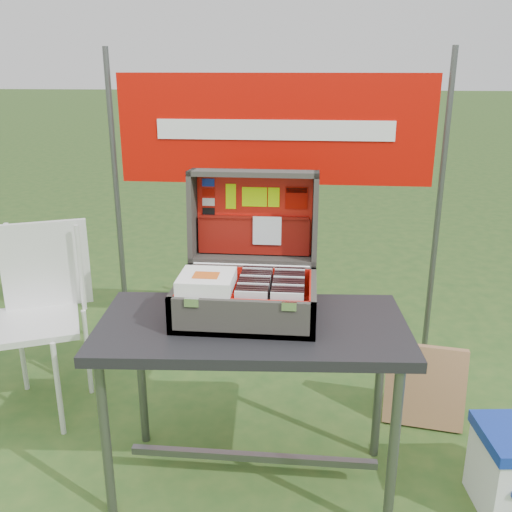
# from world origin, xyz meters

# --- Properties ---
(ground) EXTENTS (80.00, 80.00, 0.00)m
(ground) POSITION_xyz_m (0.00, 0.00, 0.00)
(ground) COLOR #2A4F1D
(ground) RESTS_ON ground
(table) EXTENTS (1.17, 0.64, 0.71)m
(table) POSITION_xyz_m (-0.01, 0.06, 0.35)
(table) COLOR black
(table) RESTS_ON ground
(table_top) EXTENTS (1.17, 0.64, 0.04)m
(table_top) POSITION_xyz_m (-0.01, 0.06, 0.69)
(table_top) COLOR black
(table_top) RESTS_ON ground
(table_leg_fl) EXTENTS (0.04, 0.04, 0.67)m
(table_leg_fl) POSITION_xyz_m (-0.52, -0.16, 0.33)
(table_leg_fl) COLOR #59595B
(table_leg_fl) RESTS_ON ground
(table_leg_fr) EXTENTS (0.04, 0.04, 0.67)m
(table_leg_fr) POSITION_xyz_m (0.50, -0.16, 0.33)
(table_leg_fr) COLOR #59595B
(table_leg_fr) RESTS_ON ground
(table_leg_bl) EXTENTS (0.04, 0.04, 0.67)m
(table_leg_bl) POSITION_xyz_m (-0.52, 0.29, 0.33)
(table_leg_bl) COLOR #59595B
(table_leg_bl) RESTS_ON ground
(table_leg_br) EXTENTS (0.04, 0.04, 0.67)m
(table_leg_br) POSITION_xyz_m (0.50, 0.29, 0.33)
(table_leg_br) COLOR #59595B
(table_leg_br) RESTS_ON ground
(table_brace) EXTENTS (0.99, 0.03, 0.03)m
(table_brace) POSITION_xyz_m (-0.01, 0.06, 0.12)
(table_brace) COLOR #59595B
(table_brace) RESTS_ON ground
(suitcase) EXTENTS (0.52, 0.53, 0.50)m
(suitcase) POSITION_xyz_m (-0.04, 0.18, 0.96)
(suitcase) COLOR #454139
(suitcase) RESTS_ON table
(suitcase_base_bottom) EXTENTS (0.52, 0.37, 0.02)m
(suitcase_base_bottom) POSITION_xyz_m (-0.04, 0.12, 0.72)
(suitcase_base_bottom) COLOR #454139
(suitcase_base_bottom) RESTS_ON table_top
(suitcase_base_wall_front) EXTENTS (0.52, 0.02, 0.14)m
(suitcase_base_wall_front) POSITION_xyz_m (-0.04, -0.06, 0.78)
(suitcase_base_wall_front) COLOR #454139
(suitcase_base_wall_front) RESTS_ON table_top
(suitcase_base_wall_back) EXTENTS (0.52, 0.02, 0.14)m
(suitcase_base_wall_back) POSITION_xyz_m (-0.04, 0.29, 0.78)
(suitcase_base_wall_back) COLOR #454139
(suitcase_base_wall_back) RESTS_ON table_top
(suitcase_base_wall_left) EXTENTS (0.02, 0.37, 0.14)m
(suitcase_base_wall_left) POSITION_xyz_m (-0.28, 0.12, 0.78)
(suitcase_base_wall_left) COLOR #454139
(suitcase_base_wall_left) RESTS_ON table_top
(suitcase_base_wall_right) EXTENTS (0.02, 0.37, 0.14)m
(suitcase_base_wall_right) POSITION_xyz_m (0.21, 0.12, 0.78)
(suitcase_base_wall_right) COLOR #454139
(suitcase_base_wall_right) RESTS_ON table_top
(suitcase_liner_floor) EXTENTS (0.48, 0.33, 0.01)m
(suitcase_liner_floor) POSITION_xyz_m (-0.04, 0.12, 0.73)
(suitcase_liner_floor) COLOR red
(suitcase_liner_floor) RESTS_ON suitcase_base_bottom
(suitcase_latch_left) EXTENTS (0.05, 0.01, 0.03)m
(suitcase_latch_left) POSITION_xyz_m (-0.20, -0.07, 0.84)
(suitcase_latch_left) COLOR silver
(suitcase_latch_left) RESTS_ON suitcase_base_wall_front
(suitcase_latch_right) EXTENTS (0.05, 0.01, 0.03)m
(suitcase_latch_right) POSITION_xyz_m (0.13, -0.07, 0.84)
(suitcase_latch_right) COLOR silver
(suitcase_latch_right) RESTS_ON suitcase_base_wall_front
(suitcase_hinge) EXTENTS (0.47, 0.02, 0.02)m
(suitcase_hinge) POSITION_xyz_m (-0.04, 0.30, 0.85)
(suitcase_hinge) COLOR silver
(suitcase_hinge) RESTS_ON suitcase_base_wall_back
(suitcase_lid_back) EXTENTS (0.52, 0.05, 0.37)m
(suitcase_lid_back) POSITION_xyz_m (-0.04, 0.44, 1.02)
(suitcase_lid_back) COLOR #454139
(suitcase_lid_back) RESTS_ON suitcase_base_wall_back
(suitcase_lid_rim_far) EXTENTS (0.52, 0.14, 0.03)m
(suitcase_lid_rim_far) POSITION_xyz_m (-0.04, 0.40, 1.20)
(suitcase_lid_rim_far) COLOR #454139
(suitcase_lid_rim_far) RESTS_ON suitcase_lid_back
(suitcase_lid_rim_near) EXTENTS (0.52, 0.14, 0.03)m
(suitcase_lid_rim_near) POSITION_xyz_m (-0.04, 0.37, 0.85)
(suitcase_lid_rim_near) COLOR #454139
(suitcase_lid_rim_near) RESTS_ON suitcase_lid_back
(suitcase_lid_rim_left) EXTENTS (0.02, 0.17, 0.38)m
(suitcase_lid_rim_left) POSITION_xyz_m (-0.28, 0.38, 1.03)
(suitcase_lid_rim_left) COLOR #454139
(suitcase_lid_rim_left) RESTS_ON suitcase_lid_back
(suitcase_lid_rim_right) EXTENTS (0.02, 0.17, 0.38)m
(suitcase_lid_rim_right) POSITION_xyz_m (0.21, 0.38, 1.03)
(suitcase_lid_rim_right) COLOR #454139
(suitcase_lid_rim_right) RESTS_ON suitcase_lid_back
(suitcase_lid_liner) EXTENTS (0.47, 0.03, 0.32)m
(suitcase_lid_liner) POSITION_xyz_m (-0.04, 0.43, 1.02)
(suitcase_lid_liner) COLOR red
(suitcase_lid_liner) RESTS_ON suitcase_lid_back
(suitcase_liner_wall_front) EXTENTS (0.48, 0.01, 0.12)m
(suitcase_liner_wall_front) POSITION_xyz_m (-0.04, -0.04, 0.79)
(suitcase_liner_wall_front) COLOR red
(suitcase_liner_wall_front) RESTS_ON suitcase_base_bottom
(suitcase_liner_wall_back) EXTENTS (0.48, 0.01, 0.12)m
(suitcase_liner_wall_back) POSITION_xyz_m (-0.04, 0.28, 0.79)
(suitcase_liner_wall_back) COLOR red
(suitcase_liner_wall_back) RESTS_ON suitcase_base_bottom
(suitcase_liner_wall_left) EXTENTS (0.01, 0.33, 0.12)m
(suitcase_liner_wall_left) POSITION_xyz_m (-0.27, 0.12, 0.79)
(suitcase_liner_wall_left) COLOR red
(suitcase_liner_wall_left) RESTS_ON suitcase_base_bottom
(suitcase_liner_wall_right) EXTENTS (0.01, 0.33, 0.12)m
(suitcase_liner_wall_right) POSITION_xyz_m (0.20, 0.12, 0.79)
(suitcase_liner_wall_right) COLOR red
(suitcase_liner_wall_right) RESTS_ON suitcase_base_bottom
(suitcase_lid_pocket) EXTENTS (0.46, 0.04, 0.15)m
(suitcase_lid_pocket) POSITION_xyz_m (-0.04, 0.41, 0.94)
(suitcase_lid_pocket) COLOR maroon
(suitcase_lid_pocket) RESTS_ON suitcase_lid_liner
(suitcase_pocket_edge) EXTENTS (0.45, 0.02, 0.02)m
(suitcase_pocket_edge) POSITION_xyz_m (-0.04, 0.40, 1.02)
(suitcase_pocket_edge) COLOR maroon
(suitcase_pocket_edge) RESTS_ON suitcase_lid_pocket
(suitcase_pocket_cd) EXTENTS (0.12, 0.02, 0.12)m
(suitcase_pocket_cd) POSITION_xyz_m (0.02, 0.39, 0.97)
(suitcase_pocket_cd) COLOR silver
(suitcase_pocket_cd) RESTS_ON suitcase_lid_pocket
(lid_sticker_cc_a) EXTENTS (0.05, 0.01, 0.03)m
(lid_sticker_cc_a) POSITION_xyz_m (-0.23, 0.43, 1.15)
(lid_sticker_cc_a) COLOR #1933B2
(lid_sticker_cc_a) RESTS_ON suitcase_lid_liner
(lid_sticker_cc_b) EXTENTS (0.05, 0.01, 0.03)m
(lid_sticker_cc_b) POSITION_xyz_m (-0.23, 0.43, 1.11)
(lid_sticker_cc_b) COLOR #A90900
(lid_sticker_cc_b) RESTS_ON suitcase_lid_liner
(lid_sticker_cc_c) EXTENTS (0.05, 0.01, 0.03)m
(lid_sticker_cc_c) POSITION_xyz_m (-0.23, 0.43, 1.07)
(lid_sticker_cc_c) COLOR white
(lid_sticker_cc_c) RESTS_ON suitcase_lid_liner
(lid_sticker_cc_d) EXTENTS (0.05, 0.01, 0.03)m
(lid_sticker_cc_d) POSITION_xyz_m (-0.23, 0.43, 1.03)
(lid_sticker_cc_d) COLOR black
(lid_sticker_cc_d) RESTS_ON suitcase_lid_liner
(lid_card_neon_tall) EXTENTS (0.04, 0.01, 0.10)m
(lid_card_neon_tall) POSITION_xyz_m (-0.13, 0.43, 1.10)
(lid_card_neon_tall) COLOR #B6F200
(lid_card_neon_tall) RESTS_ON suitcase_lid_liner
(lid_card_neon_main) EXTENTS (0.10, 0.01, 0.08)m
(lid_card_neon_main) POSITION_xyz_m (-0.04, 0.43, 1.10)
(lid_card_neon_main) COLOR #B6F200
(lid_card_neon_main) RESTS_ON suitcase_lid_liner
(lid_card_neon_small) EXTENTS (0.05, 0.01, 0.08)m
(lid_card_neon_small) POSITION_xyz_m (0.04, 0.43, 1.10)
(lid_card_neon_small) COLOR #B6F200
(lid_card_neon_small) RESTS_ON suitcase_lid_liner
(lid_sticker_band) EXTENTS (0.09, 0.01, 0.09)m
(lid_sticker_band) POSITION_xyz_m (0.14, 0.43, 1.10)
(lid_sticker_band) COLOR #A90900
(lid_sticker_band) RESTS_ON suitcase_lid_liner
(lid_sticker_band_bar) EXTENTS (0.08, 0.00, 0.02)m
(lid_sticker_band_bar) POSITION_xyz_m (0.14, 0.43, 1.13)
(lid_sticker_band_bar) COLOR black
(lid_sticker_band_bar) RESTS_ON suitcase_lid_liner
(cd_left_0) EXTENTS (0.11, 0.01, 0.13)m
(cd_left_0) POSITION_xyz_m (-0.00, -0.02, 0.80)
(cd_left_0) COLOR silver
(cd_left_0) RESTS_ON suitcase_liner_floor
(cd_left_1) EXTENTS (0.11, 0.01, 0.13)m
(cd_left_1) POSITION_xyz_m (-0.00, -0.00, 0.80)
(cd_left_1) COLOR black
(cd_left_1) RESTS_ON suitcase_liner_floor
(cd_left_2) EXTENTS (0.11, 0.01, 0.13)m
(cd_left_2) POSITION_xyz_m (-0.00, 0.02, 0.80)
(cd_left_2) COLOR black
(cd_left_2) RESTS_ON suitcase_liner_floor
(cd_left_3) EXTENTS (0.11, 0.01, 0.13)m
(cd_left_3) POSITION_xyz_m (-0.00, 0.04, 0.80)
(cd_left_3) COLOR black
(cd_left_3) RESTS_ON suitcase_liner_floor
(cd_left_4) EXTENTS (0.11, 0.01, 0.13)m
(cd_left_4) POSITION_xyz_m (-0.00, 0.06, 0.80)
(cd_left_4) COLOR silver
(cd_left_4) RESTS_ON suitcase_liner_floor
(cd_left_5) EXTENTS (0.11, 0.01, 0.13)m
(cd_left_5) POSITION_xyz_m (-0.00, 0.08, 0.80)
(cd_left_5) COLOR black
(cd_left_5) RESTS_ON suitcase_liner_floor
(cd_left_6) EXTENTS (0.11, 0.01, 0.13)m
(cd_left_6) POSITION_xyz_m (-0.00, 0.10, 0.80)
(cd_left_6) COLOR black
(cd_left_6) RESTS_ON suitcase_liner_floor
(cd_left_7) EXTENTS (0.11, 0.01, 0.13)m
(cd_left_7) POSITION_xyz_m (-0.00, 0.12, 0.80)
(cd_left_7) COLOR black
(cd_left_7) RESTS_ON suitcase_liner_floor
(cd_left_8) EXTENTS (0.11, 0.01, 0.13)m
(cd_left_8) POSITION_xyz_m (-0.00, 0.14, 0.80)
(cd_left_8) COLOR silver
(cd_left_8) RESTS_ON suitcase_liner_floor
(cd_left_9) EXTENTS (0.11, 0.01, 0.13)m
(cd_left_9) POSITION_xyz_m (-0.00, 0.16, 0.80)
(cd_left_9) COLOR black
(cd_left_9) RESTS_ON suitcase_liner_floor
(cd_left_10) EXTENTS (0.11, 0.01, 0.13)m
(cd_left_10) POSITION_xyz_m (-0.00, 0.18, 0.80)
(cd_left_10) COLOR black
(cd_left_10) RESTS_ON suitcase_liner_floor
(cd_left_11) EXTENTS (0.11, 0.01, 0.13)m
(cd_left_11) POSITION_xyz_m (-0.00, 0.20, 0.80)
(cd_left_11) COLOR black
(cd_left_11) RESTS_ON suitcase_liner_floor
(cd_left_12) EXTENTS (0.11, 0.01, 0.13)m
(cd_left_12) POSITION_xyz_m (-0.00, 0.22, 0.80)
(cd_left_12) COLOR silver
(cd_left_12) RESTS_ON suitcase_liner_floor
(cd_left_13) EXTENTS (0.11, 0.01, 0.13)m
(cd_left_13) POSITION_xyz_m (-0.00, 0.24, 0.80)
(cd_left_13) COLOR black
(cd_left_13) RESTS_ON suitcase_liner_floor
(cd_right_0) EXTENTS (0.11, 0.01, 0.13)m
(cd_right_0) POSITION_xyz_m (0.12, -0.02, 0.80)
(cd_right_0) COLOR silver
(cd_right_0) RESTS_ON suitcase_liner_floor
(cd_right_1) EXTENTS (0.11, 0.01, 0.13)m
(cd_right_1) POSITION_xyz_m (0.12, -0.00, 0.80)
(cd_right_1) COLOR black
(cd_right_1) RESTS_ON suitcase_liner_floor
(cd_right_2) EXTENTS (0.11, 0.01, 0.13)m
(cd_right_2) POSITION_xyz_m (0.12, 0.02, 0.80)
(cd_right_2) COLOR black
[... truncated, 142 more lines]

